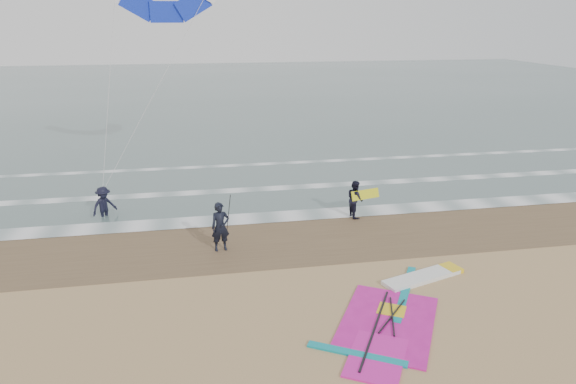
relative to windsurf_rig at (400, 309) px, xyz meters
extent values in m
plane|color=tan|center=(-1.74, -0.39, -0.04)|extent=(120.00, 120.00, 0.00)
cube|color=#47605E|center=(-1.74, 47.61, -0.03)|extent=(120.00, 80.00, 0.02)
cube|color=brown|center=(-1.74, 5.61, -0.03)|extent=(120.00, 5.00, 0.01)
cube|color=white|center=(-1.74, 7.81, -0.01)|extent=(120.00, 1.20, 0.02)
cube|color=white|center=(-1.74, 11.61, -0.01)|extent=(120.00, 0.70, 0.02)
cube|color=white|center=(-1.74, 16.11, -0.01)|extent=(120.00, 0.50, 0.01)
cube|color=white|center=(1.40, 1.65, 0.03)|extent=(2.82, 1.50, 0.13)
cube|color=yellow|center=(2.61, 2.03, 0.03)|extent=(0.67, 0.78, 0.14)
cube|color=#DB1B9F|center=(-0.58, -0.55, -0.02)|extent=(3.85, 4.26, 0.04)
cube|color=#DB1B9F|center=(-1.40, -1.98, -0.01)|extent=(2.13, 2.37, 0.05)
cube|color=#0C8C99|center=(0.52, 0.88, -0.01)|extent=(1.97, 3.17, 0.05)
cube|color=#0C8C99|center=(-1.84, -1.76, -0.01)|extent=(2.31, 1.47, 0.05)
cube|color=yellow|center=(-0.25, 0.00, -0.01)|extent=(1.00, 0.96, 0.06)
cylinder|color=black|center=(-1.02, -0.77, 0.02)|extent=(2.04, 3.46, 0.07)
cylinder|color=black|center=(-0.36, -0.33, 0.04)|extent=(1.36, 1.50, 0.04)
cylinder|color=black|center=(-0.36, -0.33, 0.04)|extent=(0.65, 1.90, 0.04)
imported|color=black|center=(-4.82, 4.99, 0.87)|extent=(0.72, 0.53, 1.81)
imported|color=black|center=(0.90, 7.31, 0.76)|extent=(0.70, 0.84, 1.59)
imported|color=black|center=(-9.46, 9.15, 0.80)|extent=(1.24, 1.17, 1.68)
cylinder|color=black|center=(-4.52, 4.99, 1.29)|extent=(0.17, 0.86, 1.82)
cube|color=yellow|center=(1.30, 7.21, 0.97)|extent=(1.30, 0.51, 0.39)
cube|color=#122BC5|center=(-7.76, 13.67, 8.53)|extent=(1.78, 0.26, 1.58)
cube|color=#122BC5|center=(-6.52, 13.67, 8.20)|extent=(1.51, 0.24, 0.95)
cube|color=#122BC5|center=(-5.29, 13.67, 8.53)|extent=(1.78, 0.26, 1.58)
cylinder|color=beige|center=(-9.06, 11.41, 5.25)|extent=(0.82, 4.54, 8.37)
cylinder|color=beige|center=(-6.92, 11.41, 5.25)|extent=(5.09, 4.54, 8.37)
camera|label=1|loc=(-5.44, -12.07, 7.91)|focal=32.00mm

